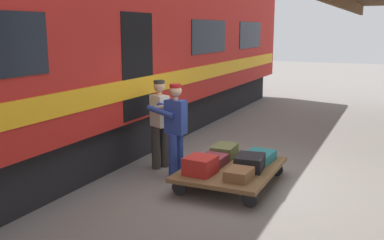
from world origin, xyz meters
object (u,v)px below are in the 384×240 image
(suitcase_burgundy_valise, at_px, (213,160))
(suitcase_red_plastic, at_px, (200,165))
(porter_in_overalls, at_px, (175,128))
(suitcase_olive_duffel, at_px, (224,151))
(suitcase_teal_softside, at_px, (259,156))
(porter_by_door, at_px, (160,121))
(suitcase_brown_leather, at_px, (239,174))
(train_car, at_px, (75,58))
(luggage_cart, at_px, (231,169))
(suitcase_black_hardshell, at_px, (250,162))

(suitcase_burgundy_valise, bearing_deg, suitcase_red_plastic, 90.00)
(suitcase_burgundy_valise, height_order, porter_in_overalls, porter_in_overalls)
(suitcase_olive_duffel, relative_size, suitcase_burgundy_valise, 1.20)
(suitcase_red_plastic, distance_m, porter_in_overalls, 1.01)
(suitcase_teal_softside, relative_size, porter_by_door, 0.36)
(suitcase_brown_leather, distance_m, suitcase_red_plastic, 0.66)
(suitcase_brown_leather, distance_m, porter_in_overalls, 1.57)
(train_car, xyz_separation_m, luggage_cart, (-3.54, 0.37, -1.78))
(suitcase_burgundy_valise, distance_m, suitcase_teal_softside, 0.86)
(suitcase_olive_duffel, distance_m, porter_in_overalls, 1.06)
(suitcase_red_plastic, xyz_separation_m, porter_in_overalls, (0.73, -0.52, 0.46))
(suitcase_burgundy_valise, xyz_separation_m, suitcase_teal_softside, (-0.66, -0.56, -0.00))
(luggage_cart, height_order, suitcase_burgundy_valise, suitcase_burgundy_valise)
(suitcase_teal_softside, bearing_deg, porter_by_door, 6.11)
(suitcase_brown_leather, bearing_deg, suitcase_red_plastic, 0.00)
(suitcase_olive_duffel, xyz_separation_m, porter_by_door, (1.23, 0.20, 0.49))
(train_car, relative_size, porter_by_door, 11.86)
(luggage_cart, xyz_separation_m, suitcase_black_hardshell, (-0.33, 0.00, 0.17))
(suitcase_olive_duffel, relative_size, porter_in_overalls, 0.34)
(train_car, relative_size, suitcase_teal_softside, 32.58)
(suitcase_red_plastic, height_order, porter_by_door, porter_by_door)
(porter_in_overalls, bearing_deg, suitcase_burgundy_valise, -177.34)
(train_car, bearing_deg, suitcase_burgundy_valise, 173.37)
(suitcase_red_plastic, relative_size, porter_by_door, 0.28)
(suitcase_red_plastic, bearing_deg, suitcase_olive_duffel, -90.00)
(luggage_cart, xyz_separation_m, suitcase_brown_leather, (-0.33, 0.56, 0.13))
(suitcase_olive_duffel, relative_size, suitcase_black_hardshell, 1.04)
(suitcase_red_plastic, bearing_deg, suitcase_burgundy_valise, -90.00)
(suitcase_red_plastic, distance_m, porter_by_door, 1.60)
(suitcase_olive_duffel, distance_m, suitcase_teal_softside, 0.66)
(luggage_cart, bearing_deg, train_car, -6.01)
(suitcase_olive_duffel, height_order, suitcase_brown_leather, suitcase_olive_duffel)
(suitcase_burgundy_valise, bearing_deg, porter_in_overalls, 2.66)
(train_car, height_order, porter_in_overalls, train_car)
(suitcase_teal_softside, bearing_deg, suitcase_burgundy_valise, 40.02)
(suitcase_black_hardshell, distance_m, porter_by_door, 1.99)
(porter_by_door, bearing_deg, suitcase_black_hardshell, 169.45)
(train_car, height_order, suitcase_brown_leather, train_car)
(suitcase_olive_duffel, bearing_deg, suitcase_burgundy_valise, 90.00)
(suitcase_brown_leather, relative_size, porter_by_door, 0.28)
(train_car, bearing_deg, suitcase_black_hardshell, 174.50)
(train_car, xyz_separation_m, suitcase_olive_duffel, (-3.21, -0.18, -1.63))
(suitcase_burgundy_valise, relative_size, suitcase_black_hardshell, 0.87)
(suitcase_teal_softside, bearing_deg, train_car, 2.71)
(train_car, height_order, luggage_cart, train_car)
(suitcase_brown_leather, height_order, suitcase_black_hardshell, suitcase_black_hardshell)
(train_car, bearing_deg, suitcase_red_plastic, 163.85)
(suitcase_olive_duffel, height_order, suitcase_black_hardshell, suitcase_black_hardshell)
(suitcase_olive_duffel, height_order, porter_in_overalls, porter_in_overalls)
(luggage_cart, xyz_separation_m, suitcase_teal_softside, (-0.33, -0.56, 0.12))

